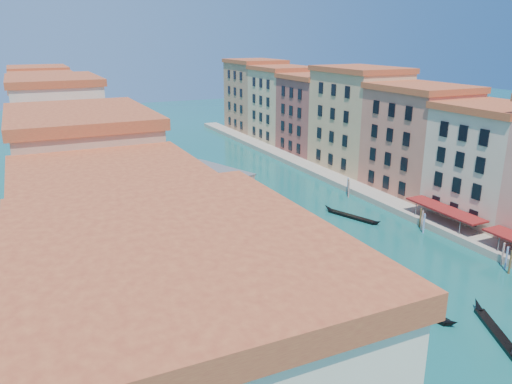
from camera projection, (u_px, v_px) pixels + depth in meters
The scene contains 10 objects.
left_bank_palazzos at pixel (65, 159), 71.67m from camera, with size 12.80×128.40×21.00m.
right_bank_palazzos at pixel (376, 129), 94.81m from camera, with size 12.80×128.40×21.00m.
quay at pixel (339, 181), 94.30m from camera, with size 4.00×140.00×1.00m, color gray.
mooring_poles_right at pixel (487, 251), 61.66m from camera, with size 1.44×54.24×3.20m.
vaporetto_far at pixel (218, 176), 94.43m from camera, with size 10.75×19.99×2.92m.
gondola_fore at pixel (410, 305), 50.98m from camera, with size 3.76×10.79×2.19m.
gondola_right at pixel (498, 333), 46.18m from camera, with size 5.45×9.95×2.14m.
gondola_far at pixel (351, 216), 76.51m from camera, with size 4.50×10.24×1.51m.
motorboat_mid at pixel (231, 218), 74.99m from camera, with size 2.32×6.62×1.35m.
motorboat_far at pixel (210, 177), 96.34m from camera, with size 4.34×7.07×1.40m.
Camera 1 is at (-30.99, -10.18, 26.64)m, focal length 35.00 mm.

